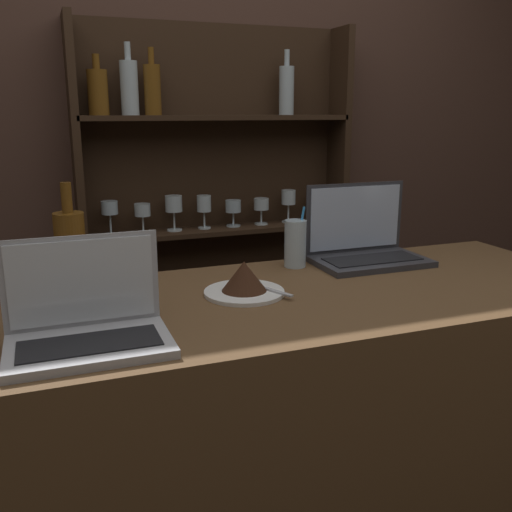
{
  "coord_description": "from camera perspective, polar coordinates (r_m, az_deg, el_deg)",
  "views": [
    {
      "loc": [
        -0.61,
        -0.94,
        1.52
      ],
      "look_at": [
        -0.12,
        0.36,
        1.17
      ],
      "focal_mm": 40.0,
      "sensor_mm": 36.0,
      "label": 1
    }
  ],
  "objects": [
    {
      "name": "back_shelf",
      "position": [
        2.49,
        -4.2,
        1.92
      ],
      "size": [
        1.15,
        0.18,
        1.87
      ],
      "color": "#332114",
      "rests_on": "ground_plane"
    },
    {
      "name": "water_glass",
      "position": [
        1.71,
        3.95,
        1.26
      ],
      "size": [
        0.07,
        0.07,
        0.18
      ],
      "color": "silver",
      "rests_on": "bar_counter"
    },
    {
      "name": "bar_counter",
      "position": [
        1.72,
        4.31,
        -20.84
      ],
      "size": [
        1.69,
        0.66,
        1.07
      ],
      "color": "brown",
      "rests_on": "ground_plane"
    },
    {
      "name": "cake_plate",
      "position": [
        1.45,
        -1.18,
        -2.5
      ],
      "size": [
        0.21,
        0.21,
        0.09
      ],
      "color": "white",
      "rests_on": "bar_counter"
    },
    {
      "name": "back_wall",
      "position": [
        2.5,
        -6.61,
        10.25
      ],
      "size": [
        7.0,
        0.06,
        2.7
      ],
      "color": "#4C3328",
      "rests_on": "ground_plane"
    },
    {
      "name": "laptop_far",
      "position": [
        1.8,
        10.8,
        1.16
      ],
      "size": [
        0.34,
        0.21,
        0.24
      ],
      "color": "#333338",
      "rests_on": "bar_counter"
    },
    {
      "name": "wine_bottle_amber",
      "position": [
        1.56,
        -18.04,
        0.73
      ],
      "size": [
        0.08,
        0.08,
        0.28
      ],
      "color": "brown",
      "rests_on": "bar_counter"
    },
    {
      "name": "laptop_near",
      "position": [
        1.19,
        -16.55,
        -6.33
      ],
      "size": [
        0.31,
        0.2,
        0.21
      ],
      "color": "#ADADB2",
      "rests_on": "bar_counter"
    }
  ]
}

